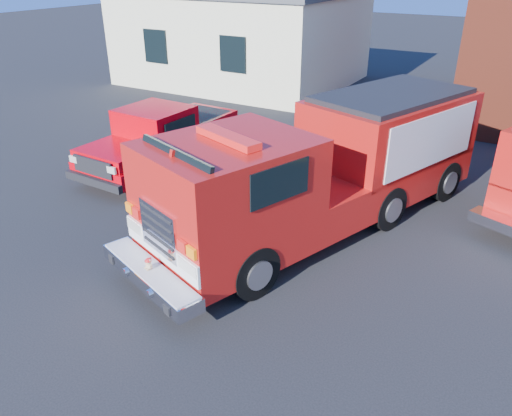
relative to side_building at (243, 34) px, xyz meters
The scene contains 4 objects.
ground 15.96m from the side_building, 55.30° to the right, with size 100.00×100.00×0.00m, color black.
side_building is the anchor object (origin of this frame).
fire_engine 15.20m from the side_building, 51.53° to the right, with size 5.24×9.13×2.72m.
pickup_truck 11.61m from the side_building, 69.97° to the right, with size 2.11×5.41×1.75m.
Camera 1 is at (4.16, -8.33, 5.45)m, focal length 35.00 mm.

